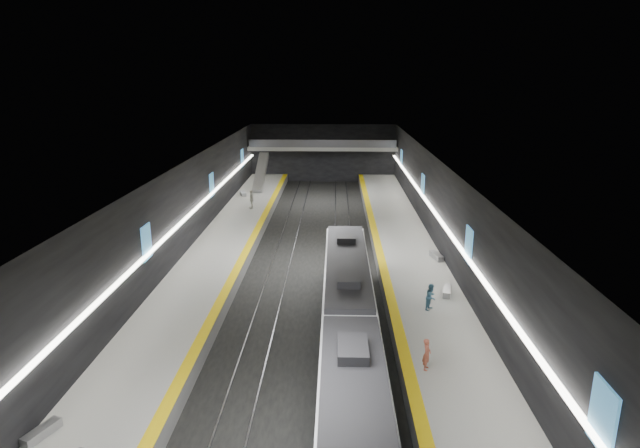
{
  "coord_description": "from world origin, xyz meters",
  "views": [
    {
      "loc": [
        1.77,
        -39.24,
        14.49
      ],
      "look_at": [
        0.47,
        4.76,
        2.2
      ],
      "focal_mm": 30.0,
      "sensor_mm": 36.0,
      "label": 1
    }
  ],
  "objects_px": {
    "bench_right_far": "(437,256)",
    "bench_left_far": "(243,194)",
    "escalator": "(261,172)",
    "passenger_right_a": "(427,355)",
    "bench_left_near": "(42,432)",
    "passenger_right_b": "(431,297)",
    "passenger_left_a": "(251,199)",
    "train": "(350,347)",
    "bench_right_near": "(447,291)"
  },
  "relations": [
    {
      "from": "bench_right_near",
      "to": "bench_left_near",
      "type": "bearing_deg",
      "value": -127.33
    },
    {
      "from": "passenger_right_a",
      "to": "passenger_right_b",
      "type": "xyz_separation_m",
      "value": [
        1.35,
        6.76,
        0.02
      ]
    },
    {
      "from": "bench_right_near",
      "to": "passenger_right_b",
      "type": "bearing_deg",
      "value": -107.3
    },
    {
      "from": "escalator",
      "to": "passenger_right_a",
      "type": "distance_m",
      "value": 44.66
    },
    {
      "from": "escalator",
      "to": "bench_right_near",
      "type": "distance_m",
      "value": 37.27
    },
    {
      "from": "passenger_right_a",
      "to": "bench_right_near",
      "type": "bearing_deg",
      "value": 0.21
    },
    {
      "from": "passenger_right_a",
      "to": "bench_left_far",
      "type": "bearing_deg",
      "value": 39.21
    },
    {
      "from": "bench_left_far",
      "to": "passenger_right_b",
      "type": "height_order",
      "value": "passenger_right_b"
    },
    {
      "from": "bench_left_far",
      "to": "passenger_left_a",
      "type": "distance_m",
      "value": 6.58
    },
    {
      "from": "passenger_left_a",
      "to": "bench_left_far",
      "type": "bearing_deg",
      "value": 179.93
    },
    {
      "from": "passenger_left_a",
      "to": "escalator",
      "type": "bearing_deg",
      "value": 165.04
    },
    {
      "from": "escalator",
      "to": "passenger_right_b",
      "type": "relative_size",
      "value": 4.97
    },
    {
      "from": "bench_left_far",
      "to": "passenger_right_a",
      "type": "height_order",
      "value": "passenger_right_a"
    },
    {
      "from": "escalator",
      "to": "bench_right_near",
      "type": "bearing_deg",
      "value": -63.78
    },
    {
      "from": "train",
      "to": "passenger_right_a",
      "type": "relative_size",
      "value": 19.14
    },
    {
      "from": "bench_right_near",
      "to": "passenger_left_a",
      "type": "xyz_separation_m",
      "value": [
        -15.95,
        22.28,
        0.78
      ]
    },
    {
      "from": "passenger_right_a",
      "to": "bench_left_near",
      "type": "bearing_deg",
      "value": 126.3
    },
    {
      "from": "train",
      "to": "bench_right_near",
      "type": "distance_m",
      "value": 11.32
    },
    {
      "from": "train",
      "to": "bench_left_near",
      "type": "height_order",
      "value": "train"
    },
    {
      "from": "passenger_right_a",
      "to": "passenger_left_a",
      "type": "relative_size",
      "value": 0.8
    },
    {
      "from": "bench_right_near",
      "to": "bench_right_far",
      "type": "xyz_separation_m",
      "value": [
        0.55,
        6.83,
        0.01
      ]
    },
    {
      "from": "train",
      "to": "passenger_left_a",
      "type": "xyz_separation_m",
      "value": [
        -9.5,
        31.54,
        -0.21
      ]
    },
    {
      "from": "escalator",
      "to": "passenger_left_a",
      "type": "bearing_deg",
      "value": -87.43
    },
    {
      "from": "bench_right_near",
      "to": "bench_right_far",
      "type": "height_order",
      "value": "bench_right_far"
    },
    {
      "from": "bench_right_far",
      "to": "train",
      "type": "bearing_deg",
      "value": -125.46
    },
    {
      "from": "passenger_right_b",
      "to": "passenger_left_a",
      "type": "relative_size",
      "value": 0.82
    },
    {
      "from": "escalator",
      "to": "bench_right_far",
      "type": "relative_size",
      "value": 4.51
    },
    {
      "from": "passenger_right_a",
      "to": "passenger_left_a",
      "type": "bearing_deg",
      "value": 40.05
    },
    {
      "from": "bench_right_near",
      "to": "passenger_left_a",
      "type": "distance_m",
      "value": 27.41
    },
    {
      "from": "bench_left_far",
      "to": "bench_right_far",
      "type": "bearing_deg",
      "value": -67.87
    },
    {
      "from": "passenger_left_a",
      "to": "bench_right_near",
      "type": "bearing_deg",
      "value": 18.06
    },
    {
      "from": "bench_right_near",
      "to": "passenger_right_b",
      "type": "distance_m",
      "value": 2.83
    },
    {
      "from": "bench_right_far",
      "to": "passenger_left_a",
      "type": "relative_size",
      "value": 0.9
    },
    {
      "from": "escalator",
      "to": "passenger_left_a",
      "type": "distance_m",
      "value": 11.17
    },
    {
      "from": "bench_left_near",
      "to": "bench_right_near",
      "type": "bearing_deg",
      "value": 58.73
    },
    {
      "from": "bench_right_far",
      "to": "passenger_right_b",
      "type": "relative_size",
      "value": 1.1
    },
    {
      "from": "bench_left_far",
      "to": "passenger_right_b",
      "type": "distance_m",
      "value": 34.99
    },
    {
      "from": "escalator",
      "to": "passenger_left_a",
      "type": "xyz_separation_m",
      "value": [
        0.5,
        -11.12,
        -0.92
      ]
    },
    {
      "from": "passenger_left_a",
      "to": "bench_left_near",
      "type": "bearing_deg",
      "value": -21.42
    },
    {
      "from": "bench_right_far",
      "to": "bench_left_far",
      "type": "bearing_deg",
      "value": 118.46
    },
    {
      "from": "passenger_right_b",
      "to": "bench_right_far",
      "type": "bearing_deg",
      "value": 21.24
    },
    {
      "from": "train",
      "to": "bench_left_far",
      "type": "bearing_deg",
      "value": 106.88
    },
    {
      "from": "bench_right_far",
      "to": "passenger_right_a",
      "type": "height_order",
      "value": "passenger_right_a"
    },
    {
      "from": "bench_right_near",
      "to": "bench_right_far",
      "type": "distance_m",
      "value": 6.85
    },
    {
      "from": "bench_left_near",
      "to": "bench_right_far",
      "type": "height_order",
      "value": "bench_right_far"
    },
    {
      "from": "train",
      "to": "passenger_left_a",
      "type": "bearing_deg",
      "value": 106.76
    },
    {
      "from": "bench_left_near",
      "to": "bench_left_far",
      "type": "height_order",
      "value": "bench_left_far"
    },
    {
      "from": "bench_right_far",
      "to": "bench_right_near",
      "type": "bearing_deg",
      "value": -106.56
    },
    {
      "from": "bench_left_near",
      "to": "bench_left_far",
      "type": "bearing_deg",
      "value": 109.88
    },
    {
      "from": "bench_left_near",
      "to": "passenger_right_b",
      "type": "xyz_separation_m",
      "value": [
        16.99,
        12.13,
        0.61
      ]
    }
  ]
}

